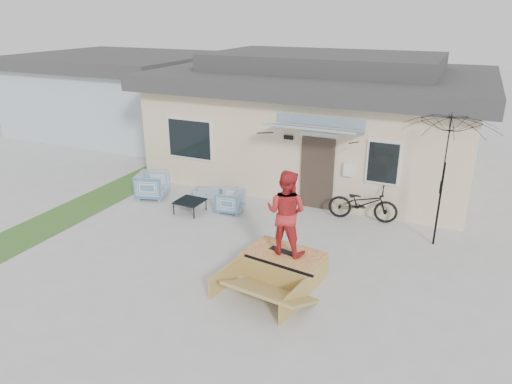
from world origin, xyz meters
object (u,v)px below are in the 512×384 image
at_px(armchair_right, 230,200).
at_px(armchair_left, 152,184).
at_px(skate_ramp, 284,264).
at_px(bicycle, 363,200).
at_px(skateboard, 285,252).
at_px(coffee_table, 190,206).
at_px(skater, 286,211).
at_px(patio_umbrella, 443,177).
at_px(loveseat, 216,189).

bearing_deg(armchair_right, armchair_left, -97.24).
relative_size(armchair_left, skate_ramp, 0.41).
bearing_deg(armchair_left, bicycle, -96.96).
distance_m(bicycle, skateboard, 3.67).
height_order(coffee_table, bicycle, bicycle).
relative_size(coffee_table, skater, 0.40).
distance_m(armchair_right, patio_umbrella, 5.66).
bearing_deg(coffee_table, skate_ramp, -29.73).
bearing_deg(patio_umbrella, loveseat, 175.30).
bearing_deg(bicycle, armchair_right, 98.37).
xyz_separation_m(armchair_left, coffee_table, (1.64, -0.52, -0.26)).
xyz_separation_m(armchair_left, patio_umbrella, (8.13, 0.30, 1.31)).
height_order(bicycle, skater, skater).
bearing_deg(skater, patio_umbrella, -131.89).
xyz_separation_m(skate_ramp, skateboard, (0.01, 0.05, 0.29)).
distance_m(bicycle, patio_umbrella, 2.36).
distance_m(skateboard, skater, 0.94).
bearing_deg(skateboard, skate_ramp, -85.53).
bearing_deg(skateboard, armchair_left, 166.45).
bearing_deg(armchair_left, loveseat, -81.12).
bearing_deg(skate_ramp, bicycle, 83.82).
bearing_deg(skateboard, bicycle, 88.20).
bearing_deg(skateboard, armchair_right, 148.16).
relative_size(loveseat, skate_ramp, 0.63).
relative_size(bicycle, patio_umbrella, 0.74).
distance_m(coffee_table, skater, 4.40).
xyz_separation_m(armchair_left, armchair_right, (2.65, 0.01, -0.08)).
bearing_deg(patio_umbrella, armchair_right, -177.03).
distance_m(patio_umbrella, skate_ramp, 4.31).
xyz_separation_m(bicycle, skater, (-0.88, -3.56, 0.90)).
bearing_deg(loveseat, skater, 116.87).
bearing_deg(armchair_left, patio_umbrella, -104.03).
bearing_deg(loveseat, coffee_table, 65.57).
xyz_separation_m(armchair_right, skateboard, (2.66, -2.57, 0.20)).
height_order(patio_umbrella, skateboard, patio_umbrella).
bearing_deg(bicycle, coffee_table, 101.26).
xyz_separation_m(loveseat, patio_umbrella, (6.37, -0.52, 1.49)).
relative_size(coffee_table, skateboard, 0.99).
relative_size(skateboard, skater, 0.40).
bearing_deg(skate_ramp, armchair_left, 161.50).
bearing_deg(bicycle, skate_ramp, 158.95).
height_order(coffee_table, skate_ramp, skate_ramp).
relative_size(armchair_left, skateboard, 1.19).
relative_size(coffee_table, bicycle, 0.40).
relative_size(loveseat, skateboard, 1.82).
xyz_separation_m(skate_ramp, skater, (0.01, 0.05, 1.23)).
xyz_separation_m(armchair_left, skate_ramp, (5.31, -2.61, -0.17)).
distance_m(loveseat, skateboard, 4.91).
bearing_deg(bicycle, skater, 158.86).
height_order(patio_umbrella, skate_ramp, patio_umbrella).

